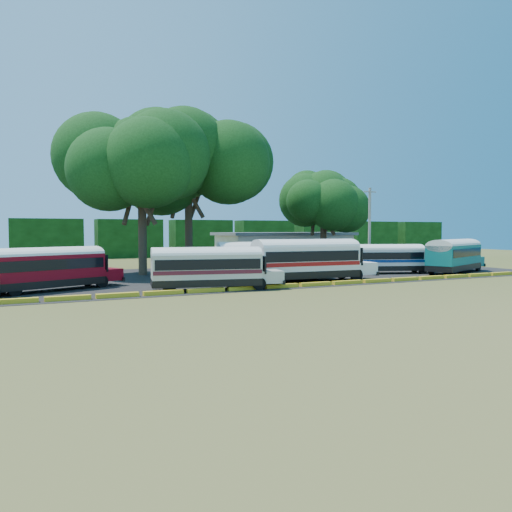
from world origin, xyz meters
name	(u,v)px	position (x,y,z in m)	size (l,w,h in m)	color
ground	(270,291)	(0.00, 0.00, 0.00)	(160.00, 160.00, 0.00)	#404B19
asphalt_strip	(220,276)	(1.00, 12.00, 0.01)	(64.00, 24.00, 0.02)	black
curb	(264,287)	(0.00, 1.00, 0.15)	(53.70, 0.45, 0.30)	gold
terminal_building	(284,246)	(18.00, 30.00, 2.03)	(19.00, 9.00, 4.00)	silver
treeline_backdrop	(129,238)	(0.00, 48.00, 3.00)	(130.00, 4.00, 6.00)	black
bus_red	(50,266)	(-14.11, 6.65, 1.80)	(9.67, 5.89, 3.13)	black
bus_cream_west	(209,266)	(-3.80, 2.17, 1.77)	(9.77, 4.17, 3.12)	black
bus_cream_east	(268,258)	(3.32, 6.71, 1.88)	(10.41, 4.77, 3.33)	black
bus_white_red	(308,258)	(5.62, 3.85, 2.03)	(11.04, 3.27, 3.59)	black
bus_white_blue	(388,257)	(17.10, 7.37, 1.66)	(9.13, 4.95, 2.93)	black
bus_teal	(455,254)	(23.33, 4.60, 1.96)	(10.56, 6.45, 3.42)	black
tree_west	(142,162)	(-5.27, 16.33, 10.77)	(11.64, 11.64, 15.08)	#3C281E
tree_center	(188,154)	(0.35, 19.28, 12.37)	(12.62, 12.62, 17.04)	#3C281E
tree_east	(324,198)	(18.69, 21.23, 8.39)	(8.96, 8.96, 11.72)	#3C281E
utility_pole	(369,228)	(18.48, 11.95, 4.57)	(1.60, 0.30, 8.92)	gray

